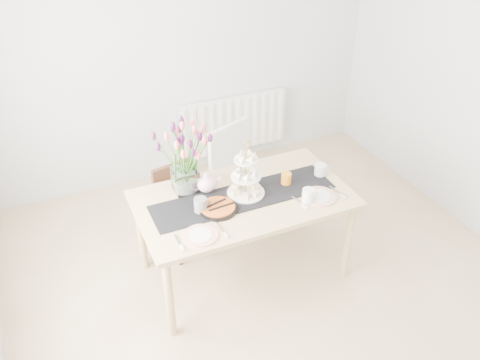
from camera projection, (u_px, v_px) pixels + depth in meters
name	position (u px, v px, depth m)	size (l,w,h in m)	color
room_shell	(299.00, 165.00, 3.13)	(4.50, 4.50, 4.50)	tan
radiator	(233.00, 124.00, 5.44)	(1.20, 0.08, 0.60)	white
dining_table	(244.00, 205.00, 3.84)	(1.60, 0.90, 0.75)	tan
chair_brown	(180.00, 201.00, 4.30)	(0.47, 0.47, 0.75)	#3A2415
chair_white	(238.00, 168.00, 4.52)	(0.59, 0.59, 0.93)	white
table_runner	(244.00, 197.00, 3.80)	(1.40, 0.35, 0.01)	black
tulip_vase	(183.00, 148.00, 3.68)	(0.66, 0.66, 0.57)	silver
cake_stand	(246.00, 181.00, 3.76)	(0.28, 0.28, 0.42)	gold
teapot	(206.00, 184.00, 3.82)	(0.23, 0.19, 0.15)	white
cream_jug	(320.00, 170.00, 4.02)	(0.09, 0.09, 0.09)	silver
tart_tin	(218.00, 208.00, 3.66)	(0.28, 0.28, 0.03)	black
mug_grey	(201.00, 205.00, 3.62)	(0.09, 0.09, 0.11)	slate
mug_white	(308.00, 196.00, 3.72)	(0.09, 0.09, 0.11)	white
mug_orange	(286.00, 179.00, 3.92)	(0.08, 0.08, 0.10)	orange
plate_left	(201.00, 235.00, 3.42)	(0.24, 0.24, 0.01)	white
plate_right	(319.00, 196.00, 3.79)	(0.26, 0.26, 0.01)	white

